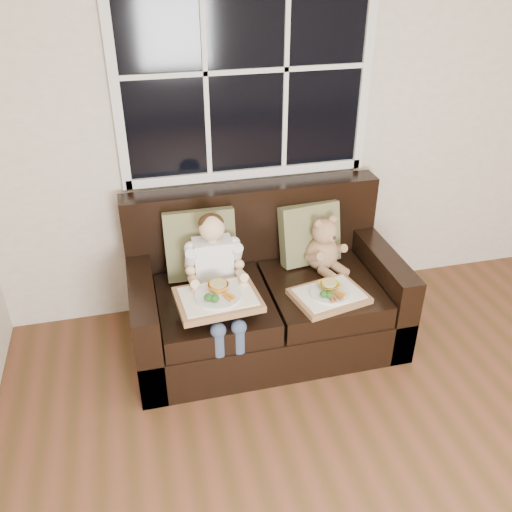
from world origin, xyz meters
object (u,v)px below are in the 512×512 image
object	(u,v)px
loveseat	(264,296)
tray_right	(329,294)
teddy_bear	(323,248)
tray_left	(218,298)
child	(216,271)

from	to	relation	value
loveseat	tray_right	xyz separation A→B (m)	(0.33, -0.31, 0.17)
teddy_bear	tray_right	distance (m)	0.38
tray_left	tray_right	distance (m)	0.69
loveseat	teddy_bear	size ratio (longest dim) A/B	4.41
loveseat	tray_right	size ratio (longest dim) A/B	3.51
tray_left	loveseat	bearing A→B (deg)	37.78
loveseat	tray_right	bearing A→B (deg)	-43.57
child	teddy_bear	distance (m)	0.75
loveseat	tray_left	bearing A→B (deg)	-137.79
tray_left	tray_right	bearing A→B (deg)	-3.68
loveseat	tray_right	distance (m)	0.48
loveseat	child	size ratio (longest dim) A/B	2.20
child	tray_left	xyz separation A→B (m)	(-0.03, -0.21, -0.05)
child	teddy_bear	bearing A→B (deg)	11.36
loveseat	tray_left	xyz separation A→B (m)	(-0.35, -0.32, 0.27)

